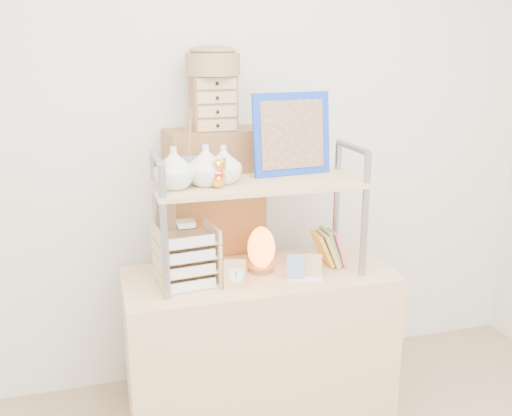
# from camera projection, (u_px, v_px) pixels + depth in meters

# --- Properties ---
(room_shell) EXTENTS (3.42, 3.41, 2.61)m
(room_shell) POSITION_uv_depth(u_px,v_px,m) (343.00, 60.00, 1.55)
(room_shell) COLOR silver
(room_shell) RESTS_ON ground
(desk) EXTENTS (1.20, 0.50, 0.75)m
(desk) POSITION_uv_depth(u_px,v_px,m) (259.00, 348.00, 2.65)
(desk) COLOR tan
(desk) RESTS_ON ground
(cabinet) EXTENTS (0.47, 0.29, 1.35)m
(cabinet) POSITION_uv_depth(u_px,v_px,m) (216.00, 262.00, 2.88)
(cabinet) COLOR brown
(cabinet) RESTS_ON ground
(hutch) EXTENTS (0.90, 0.34, 0.79)m
(hutch) POSITION_uv_depth(u_px,v_px,m) (237.00, 175.00, 2.41)
(hutch) COLOR gray
(hutch) RESTS_ON desk
(letter_tray) EXTENTS (0.25, 0.24, 0.28)m
(letter_tray) POSITION_uv_depth(u_px,v_px,m) (187.00, 259.00, 2.41)
(letter_tray) COLOR tan
(letter_tray) RESTS_ON desk
(salt_lamp) EXTENTS (0.14, 0.13, 0.21)m
(salt_lamp) POSITION_uv_depth(u_px,v_px,m) (261.00, 249.00, 2.55)
(salt_lamp) COLOR brown
(salt_lamp) RESTS_ON desk
(desk_clock) EXTENTS (0.10, 0.06, 0.13)m
(desk_clock) POSITION_uv_depth(u_px,v_px,m) (235.00, 275.00, 2.37)
(desk_clock) COLOR tan
(desk_clock) RESTS_ON desk
(postcard_stand) EXTENTS (0.17, 0.10, 0.12)m
(postcard_stand) POSITION_uv_depth(u_px,v_px,m) (304.00, 272.00, 2.48)
(postcard_stand) COLOR white
(postcard_stand) RESTS_ON desk
(drawer_chest) EXTENTS (0.20, 0.16, 0.25)m
(drawer_chest) POSITION_uv_depth(u_px,v_px,m) (214.00, 103.00, 2.64)
(drawer_chest) COLOR brown
(drawer_chest) RESTS_ON cabinet
(woven_basket) EXTENTS (0.25, 0.25, 0.10)m
(woven_basket) POSITION_uv_depth(u_px,v_px,m) (213.00, 64.00, 2.59)
(woven_basket) COLOR olive
(woven_basket) RESTS_ON drawer_chest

